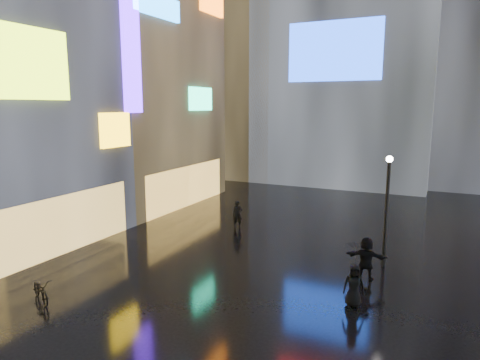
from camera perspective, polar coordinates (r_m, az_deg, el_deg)
The scene contains 9 objects.
ground at distance 22.64m, azimuth 8.87°, elevation -9.36°, with size 140.00×140.00×0.00m, color black.
building_left_far at distance 34.63m, azimuth -14.56°, elevation 15.49°, with size 10.28×12.00×22.00m.
tower_flank_left at distance 47.33m, azimuth 0.37°, elevation 16.67°, with size 10.00×10.00×26.00m, color black.
lamp_far at distance 20.70m, azimuth 18.98°, elevation -3.14°, with size 0.30×0.30×5.20m.
pedestrian_4 at distance 16.91m, azimuth 14.95°, elevation -13.45°, with size 0.80×0.52×1.63m, color black.
pedestrian_5 at distance 19.41m, azimuth 16.46°, elevation -10.01°, with size 1.76×0.56×1.90m, color black.
pedestrian_6 at distance 26.25m, azimuth -0.35°, elevation -4.62°, with size 0.61×0.40×1.68m, color black.
umbrella_2 at distance 16.47m, azimuth 15.14°, elevation -9.47°, with size 0.94×0.96×0.86m, color black.
bicycle at distance 18.55m, azimuth -25.02°, elevation -13.11°, with size 0.62×1.77×0.93m, color black.
Camera 1 is at (5.98, -0.54, 7.43)m, focal length 32.00 mm.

